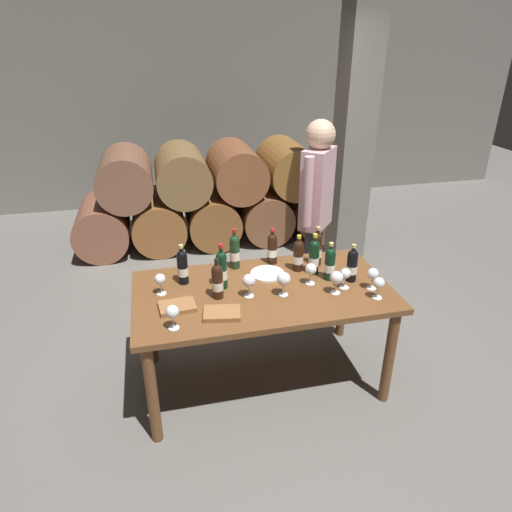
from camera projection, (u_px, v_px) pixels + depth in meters
ground_plane at (262, 378)px, 3.34m from camera, size 14.00×14.00×0.00m
cellar_back_wall at (192, 103)px, 6.40m from camera, size 10.00×0.24×2.80m
barrel_stack at (210, 197)px, 5.38m from camera, size 3.12×0.90×1.15m
stone_pillar at (353, 146)px, 4.43m from camera, size 0.32×0.32×2.60m
dining_table at (263, 301)px, 3.05m from camera, size 1.70×0.90×0.76m
wine_bottle_0 at (298, 255)px, 3.20m from camera, size 0.07×0.07×0.27m
wine_bottle_1 at (330, 263)px, 3.09m from camera, size 0.07×0.07×0.27m
wine_bottle_2 at (222, 269)px, 2.97m from camera, size 0.07×0.07×0.32m
wine_bottle_3 at (272, 248)px, 3.30m from camera, size 0.07×0.07×0.27m
wine_bottle_4 at (352, 265)px, 3.07m from camera, size 0.07×0.07×0.27m
wine_bottle_5 at (314, 257)px, 3.16m from camera, size 0.07×0.07×0.30m
wine_bottle_6 at (317, 248)px, 3.28m from camera, size 0.07×0.07×0.30m
wine_bottle_7 at (235, 251)px, 3.23m from camera, size 0.07×0.07×0.30m
wine_bottle_8 at (183, 267)px, 3.03m from camera, size 0.07×0.07×0.28m
wine_bottle_9 at (217, 281)px, 2.86m from camera, size 0.07×0.07×0.28m
wine_glass_0 at (345, 274)px, 2.98m from camera, size 0.07×0.07×0.15m
wine_glass_1 at (337, 278)px, 2.91m from camera, size 0.09×0.09×0.16m
wine_glass_2 at (160, 280)px, 2.91m from camera, size 0.07×0.07×0.15m
wine_glass_3 at (284, 279)px, 2.89m from camera, size 0.09×0.09×0.16m
wine_glass_4 at (172, 313)px, 2.56m from camera, size 0.08×0.08×0.15m
wine_glass_5 at (373, 274)px, 2.97m from camera, size 0.08×0.08×0.15m
wine_glass_6 at (249, 281)px, 2.88m from camera, size 0.09×0.09×0.16m
wine_glass_7 at (311, 270)px, 3.03m from camera, size 0.08×0.08×0.15m
wine_glass_8 at (379, 284)px, 2.86m from camera, size 0.07×0.07×0.15m
tasting_notebook at (177, 306)px, 2.79m from camera, size 0.23×0.18×0.03m
leather_ledger at (222, 313)px, 2.72m from camera, size 0.24×0.20×0.03m
serving_plate at (267, 274)px, 3.19m from camera, size 0.24×0.24×0.01m
sommelier_presenting at (316, 204)px, 3.67m from camera, size 0.35×0.40×1.72m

